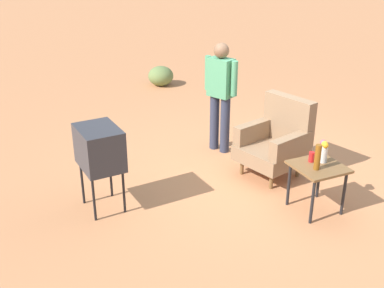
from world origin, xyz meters
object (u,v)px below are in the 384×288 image
object	(u,v)px
armchair	(277,140)
tv_on_stand	(100,148)
bottle_tall_amber	(318,157)
side_table	(318,172)
flower_vase	(324,150)
person_standing	(220,91)
soda_can_red	(312,157)

from	to	relation	value
armchair	tv_on_stand	xyz separation A→B (m)	(-0.09, -2.37, 0.28)
tv_on_stand	bottle_tall_amber	bearing A→B (deg)	62.18
side_table	tv_on_stand	bearing A→B (deg)	-115.66
armchair	flower_vase	size ratio (longest dim) A/B	4.00
person_standing	soda_can_red	bearing A→B (deg)	6.20
soda_can_red	flower_vase	world-z (taller)	flower_vase
bottle_tall_amber	person_standing	bearing A→B (deg)	-176.24
side_table	tv_on_stand	size ratio (longest dim) A/B	0.57
side_table	tv_on_stand	distance (m)	2.53
tv_on_stand	flower_vase	bearing A→B (deg)	66.47
side_table	bottle_tall_amber	size ratio (longest dim) A/B	1.94
person_standing	armchair	bearing A→B (deg)	17.82
soda_can_red	bottle_tall_amber	world-z (taller)	bottle_tall_amber
flower_vase	armchair	bearing A→B (deg)	179.62
bottle_tall_amber	tv_on_stand	bearing A→B (deg)	-117.82
person_standing	soda_can_red	xyz separation A→B (m)	(1.90, 0.21, -0.29)
tv_on_stand	soda_can_red	xyz separation A→B (m)	(0.97, 2.25, -0.14)
soda_can_red	flower_vase	xyz separation A→B (m)	(0.06, 0.11, 0.09)
side_table	tv_on_stand	world-z (taller)	tv_on_stand
armchair	tv_on_stand	world-z (taller)	armchair
side_table	person_standing	bearing A→B (deg)	-173.76
person_standing	bottle_tall_amber	world-z (taller)	person_standing
person_standing	flower_vase	bearing A→B (deg)	9.29
person_standing	bottle_tall_amber	distance (m)	2.10
armchair	person_standing	world-z (taller)	person_standing
flower_vase	soda_can_red	bearing A→B (deg)	-118.72
side_table	armchair	bearing A→B (deg)	173.93
armchair	flower_vase	world-z (taller)	armchair
soda_can_red	bottle_tall_amber	bearing A→B (deg)	-20.65
tv_on_stand	flower_vase	distance (m)	2.58
person_standing	soda_can_red	distance (m)	1.93
side_table	flower_vase	size ratio (longest dim) A/B	2.20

